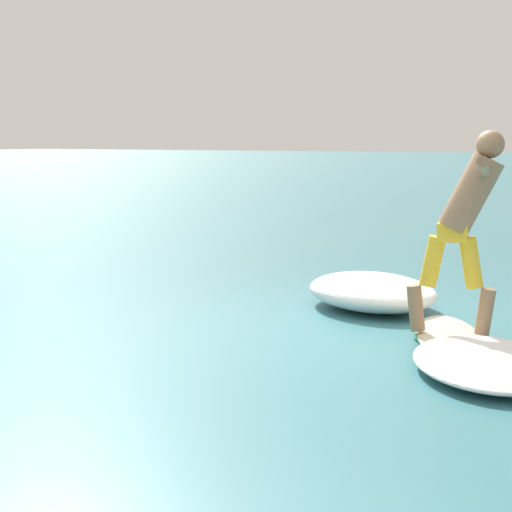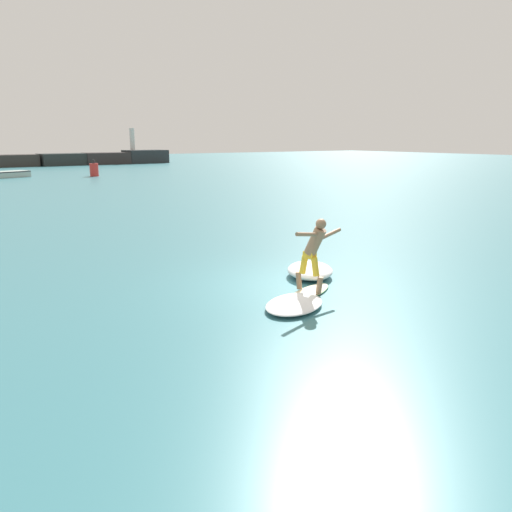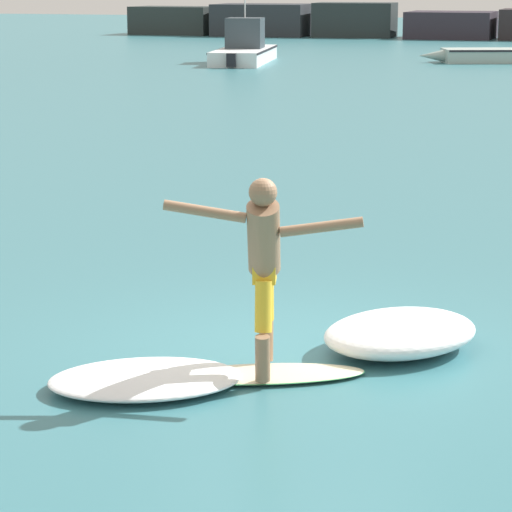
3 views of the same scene
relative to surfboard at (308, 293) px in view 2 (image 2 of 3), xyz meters
name	(u,v)px [view 2 (image 2 of 3)]	position (x,y,z in m)	size (l,w,h in m)	color
ground_plane	(283,285)	(-0.04, 0.94, -0.03)	(200.00, 200.00, 0.00)	#36727C
surfboard	(308,293)	(0.00, 0.00, 0.00)	(1.96, 1.26, 0.20)	beige
surfer	(314,249)	(0.06, -0.10, 1.09)	(1.66, 0.88, 1.77)	#8F6B4D
channel_marker_buoy	(94,169)	(6.79, 40.44, 0.61)	(0.81, 0.81, 1.60)	red
wave_foam_at_tail	(294,304)	(-0.86, -0.57, 0.05)	(2.00, 1.77, 0.17)	white
wave_foam_at_nose	(310,270)	(1.02, 1.16, 0.15)	(1.91, 2.00, 0.36)	white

